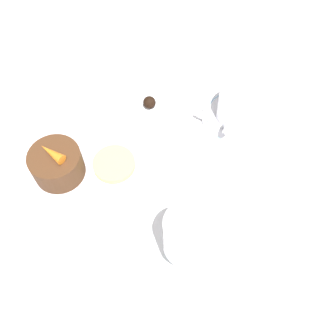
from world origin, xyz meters
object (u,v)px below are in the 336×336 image
object	(u,v)px
dinner_plate	(71,175)
fork	(140,98)
wine_glass	(190,237)
coffee_cup	(243,105)
dessert_cake	(57,164)

from	to	relation	value
dinner_plate	fork	bearing A→B (deg)	178.95
dinner_plate	wine_glass	size ratio (longest dim) A/B	2.14
dinner_plate	coffee_cup	xyz separation A→B (m)	(-0.24, 0.18, 0.03)
dinner_plate	wine_glass	distance (m)	0.24
dinner_plate	wine_glass	bearing A→B (deg)	85.26
fork	coffee_cup	bearing A→B (deg)	105.75
fork	dessert_cake	world-z (taller)	dessert_cake
wine_glass	dessert_cake	world-z (taller)	wine_glass
dessert_cake	dinner_plate	bearing A→B (deg)	112.24
dinner_plate	coffee_cup	world-z (taller)	coffee_cup
fork	dessert_cake	size ratio (longest dim) A/B	2.35
dinner_plate	fork	distance (m)	0.19
fork	dinner_plate	bearing A→B (deg)	-1.05
coffee_cup	dessert_cake	xyz separation A→B (m)	(0.25, -0.19, -0.00)
dinner_plate	dessert_cake	size ratio (longest dim) A/B	3.34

